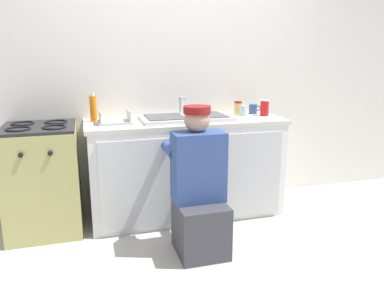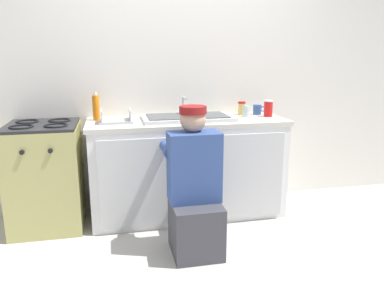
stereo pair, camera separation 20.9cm
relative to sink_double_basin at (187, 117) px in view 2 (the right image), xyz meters
The scene contains 13 objects.
ground_plane 0.96m from the sink_double_basin, 90.00° to the right, with size 12.00×12.00×0.00m, color beige.
back_wall 0.48m from the sink_double_basin, 90.00° to the left, with size 6.00×0.10×2.50m, color silver.
counter_cabinet 0.49m from the sink_double_basin, 90.00° to the right, with size 1.73×0.62×0.86m.
countertop 0.04m from the sink_double_basin, 90.00° to the right, with size 1.77×0.62×0.04m, color beige.
sink_double_basin is the anchor object (origin of this frame).
stove_range 1.32m from the sink_double_basin, behind, with size 0.58×0.62×0.92m.
plumber_person 0.83m from the sink_double_basin, 97.14° to the right, with size 0.42×0.61×1.10m.
water_glass 0.57m from the sink_double_basin, ahead, with size 0.06×0.06×0.10m.
coffee_mug 0.74m from the sink_double_basin, 10.69° to the left, with size 0.13×0.08×0.09m.
condiment_jar 0.59m from the sink_double_basin, 14.83° to the left, with size 0.07×0.07×0.13m.
dish_rack_tray 0.63m from the sink_double_basin, behind, with size 0.28×0.22×0.11m.
soda_cup_red 0.78m from the sink_double_basin, ahead, with size 0.08×0.08×0.15m.
soap_bottle_orange 0.81m from the sink_double_basin, behind, with size 0.06×0.06×0.25m.
Camera 2 is at (-0.66, -2.94, 1.47)m, focal length 35.00 mm.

